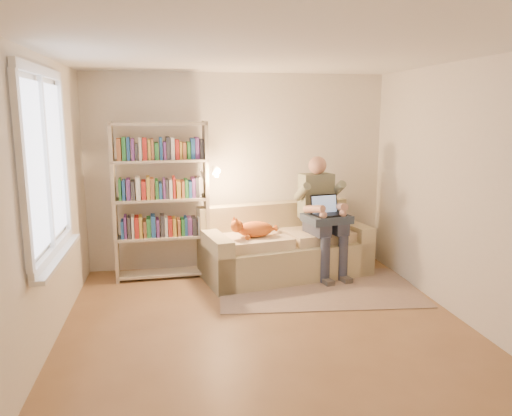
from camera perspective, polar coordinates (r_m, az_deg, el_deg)
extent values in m
plane|color=brown|center=(4.95, 1.57, -14.13)|extent=(4.50, 4.50, 0.00)
cube|color=white|center=(4.51, 1.75, 17.32)|extent=(4.00, 4.50, 0.02)
cube|color=silver|center=(4.61, -23.54, 0.05)|extent=(0.02, 4.50, 2.60)
cube|color=silver|center=(5.32, 23.31, 1.41)|extent=(0.02, 4.50, 2.60)
cube|color=silver|center=(6.75, -2.09, 4.14)|extent=(4.00, 0.02, 2.60)
cube|color=silver|center=(2.45, 12.10, -8.26)|extent=(4.00, 0.02, 2.60)
plane|color=white|center=(4.75, -22.94, 4.67)|extent=(0.00, 1.50, 1.50)
cube|color=white|center=(4.73, -23.55, 14.21)|extent=(0.05, 1.50, 0.08)
cube|color=white|center=(4.88, -22.14, -4.58)|extent=(0.05, 1.50, 0.08)
cube|color=white|center=(4.74, -22.83, 4.67)|extent=(0.04, 0.05, 1.50)
cube|color=white|center=(4.89, -21.64, -5.13)|extent=(0.12, 1.52, 0.04)
cube|color=#C7B98C|center=(6.54, 3.36, -5.77)|extent=(2.26, 1.36, 0.44)
cube|color=#C7B98C|center=(6.75, 2.09, -1.28)|extent=(2.11, 0.63, 0.45)
cube|color=#C7B98C|center=(6.19, -4.71, -5.83)|extent=(0.40, 0.97, 0.63)
cube|color=#C7B98C|center=(6.95, 10.53, -4.11)|extent=(0.40, 0.97, 0.63)
cube|color=beige|center=(6.23, -0.40, -3.85)|extent=(1.01, 0.80, 0.13)
cube|color=beige|center=(6.62, 7.32, -3.06)|extent=(1.01, 0.80, 0.13)
cube|color=gray|center=(6.58, 6.87, 1.39)|extent=(0.46, 0.31, 0.58)
sphere|color=tan|center=(6.51, 7.04, 4.86)|extent=(0.23, 0.23, 0.23)
cube|color=#36394B|center=(6.35, 6.96, -2.17)|extent=(0.26, 0.50, 0.18)
cube|color=#36394B|center=(6.48, 8.94, -1.98)|extent=(0.26, 0.50, 0.18)
cylinder|color=#36394B|center=(6.25, 7.89, -5.93)|extent=(0.12, 0.12, 0.59)
cylinder|color=#36394B|center=(6.38, 9.90, -5.65)|extent=(0.12, 0.12, 0.59)
ellipsoid|color=orange|center=(6.17, -0.29, -2.47)|extent=(0.48, 0.32, 0.20)
sphere|color=orange|center=(6.03, -2.41, -2.12)|extent=(0.16, 0.16, 0.16)
cylinder|color=orange|center=(6.30, 1.54, -2.54)|extent=(0.22, 0.09, 0.06)
cube|color=#2A3649|center=(6.38, 8.30, -1.17)|extent=(0.62, 0.54, 0.10)
cube|color=black|center=(6.34, 8.51, -0.73)|extent=(0.42, 0.34, 0.02)
cube|color=black|center=(6.42, 8.00, 0.45)|extent=(0.38, 0.14, 0.25)
plane|color=#8CA5CC|center=(6.42, 8.00, 0.45)|extent=(0.35, 0.13, 0.34)
cube|color=#BBAB8D|center=(6.38, -15.89, 0.55)|extent=(0.06, 0.30, 1.99)
cube|color=#BBAB8D|center=(6.41, -5.69, 0.96)|extent=(0.06, 0.30, 1.99)
cube|color=#BBAB8D|center=(6.60, -10.49, -7.30)|extent=(1.19, 0.36, 0.03)
cube|color=#BBAB8D|center=(6.47, -10.64, -3.23)|extent=(1.19, 0.36, 0.03)
cube|color=#BBAB8D|center=(6.37, -10.79, 1.00)|extent=(1.19, 0.36, 0.03)
cube|color=#BBAB8D|center=(6.30, -10.95, 5.33)|extent=(1.19, 0.36, 0.03)
cube|color=#BBAB8D|center=(6.28, -11.10, 9.43)|extent=(1.19, 0.36, 0.03)
cube|color=#333338|center=(6.43, -10.68, -2.07)|extent=(1.02, 0.29, 0.24)
cube|color=silver|center=(6.35, -10.83, 2.19)|extent=(1.02, 0.29, 0.24)
cube|color=#B2261E|center=(6.29, -10.99, 6.55)|extent=(1.02, 0.29, 0.24)
cylinder|color=white|center=(6.39, -6.47, 1.50)|extent=(0.11, 0.11, 0.04)
cone|color=white|center=(6.24, -4.83, 4.10)|extent=(0.14, 0.16, 0.17)
cube|color=gray|center=(6.12, 7.10, -9.13)|extent=(2.47, 1.60, 0.01)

